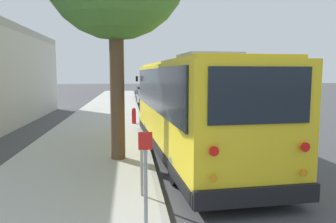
{
  "coord_description": "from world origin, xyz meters",
  "views": [
    {
      "loc": [
        -9.56,
        2.12,
        2.69
      ],
      "look_at": [
        2.42,
        0.71,
        1.3
      ],
      "focal_mm": 35.0,
      "sensor_mm": 36.0,
      "label": 1
    }
  ],
  "objects": [
    {
      "name": "fire_hydrant",
      "position": [
        7.2,
        1.91,
        0.55
      ],
      "size": [
        0.22,
        0.22,
        0.81
      ],
      "color": "red",
      "rests_on": "sidewalk_slab"
    },
    {
      "name": "sidewalk_slab",
      "position": [
        0.0,
        3.66,
        0.07
      ],
      "size": [
        80.0,
        4.13,
        0.15
      ],
      "primitive_type": "cube",
      "color": "#B2AFA8",
      "rests_on": "ground"
    },
    {
      "name": "parked_sedan_white",
      "position": [
        13.02,
        0.42,
        0.59
      ],
      "size": [
        4.19,
        1.78,
        1.28
      ],
      "rotation": [
        0.0,
        0.0,
        0.02
      ],
      "color": "silver",
      "rests_on": "ground"
    },
    {
      "name": "sign_post_near",
      "position": [
        -4.57,
        1.89,
        1.0
      ],
      "size": [
        0.06,
        0.22,
        1.65
      ],
      "color": "gray",
      "rests_on": "sidewalk_slab"
    },
    {
      "name": "curb_strip",
      "position": [
        0.0,
        1.52,
        0.07
      ],
      "size": [
        80.0,
        0.14,
        0.15
      ],
      "primitive_type": "cube",
      "color": "#9D9A94",
      "rests_on": "ground"
    },
    {
      "name": "shuttle_bus",
      "position": [
        0.92,
        0.11,
        1.72
      ],
      "size": [
        10.09,
        3.28,
        3.23
      ],
      "rotation": [
        0.0,
        0.0,
        0.06
      ],
      "color": "yellow",
      "rests_on": "ground"
    },
    {
      "name": "sign_post_far",
      "position": [
        -2.92,
        1.89,
        0.8
      ],
      "size": [
        0.06,
        0.06,
        1.3
      ],
      "color": "gray",
      "rests_on": "sidewalk_slab"
    },
    {
      "name": "parked_sedan_gray",
      "position": [
        19.4,
        0.56,
        0.59
      ],
      "size": [
        4.33,
        1.96,
        1.28
      ],
      "rotation": [
        0.0,
        0.0,
        0.08
      ],
      "color": "slate",
      "rests_on": "ground"
    },
    {
      "name": "parked_sedan_black",
      "position": [
        25.54,
        0.58,
        0.61
      ],
      "size": [
        4.53,
        1.86,
        1.32
      ],
      "rotation": [
        0.0,
        0.0,
        0.05
      ],
      "color": "black",
      "rests_on": "ground"
    },
    {
      "name": "ground_plane",
      "position": [
        0.0,
        0.0,
        0.0
      ],
      "size": [
        160.0,
        160.0,
        0.0
      ],
      "primitive_type": "plane",
      "color": "#474749"
    }
  ]
}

